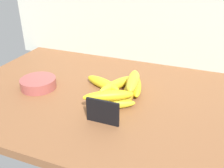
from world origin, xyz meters
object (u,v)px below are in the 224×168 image
at_px(banana_6, 133,81).
at_px(banana_7, 133,81).
at_px(banana_5, 108,96).
at_px(banana_1, 111,104).
at_px(banana_3, 103,83).
at_px(banana_4, 117,84).
at_px(fruit_bowl, 38,83).
at_px(banana_2, 136,85).
at_px(banana_0, 129,91).
at_px(chalkboard_sign, 103,113).

bearing_deg(banana_6, banana_7, -59.07).
bearing_deg(banana_5, banana_6, 67.73).
bearing_deg(banana_6, banana_1, -111.33).
bearing_deg(banana_5, banana_3, 120.03).
bearing_deg(banana_4, banana_1, -78.82).
distance_m(fruit_bowl, banana_1, 0.33).
bearing_deg(banana_6, banana_2, 92.02).
relative_size(banana_0, banana_7, 1.17).
height_order(fruit_bowl, banana_0, banana_0).
bearing_deg(banana_0, fruit_bowl, -169.80).
relative_size(chalkboard_sign, banana_2, 0.60).
bearing_deg(chalkboard_sign, banana_0, 81.92).
bearing_deg(banana_6, fruit_bowl, -168.67).
xyz_separation_m(chalkboard_sign, banana_2, (0.04, 0.25, -0.02)).
bearing_deg(fruit_bowl, banana_1, -6.59).
bearing_deg(banana_2, banana_0, -97.71).
height_order(banana_2, banana_6, banana_6).
xyz_separation_m(banana_3, banana_4, (0.06, 0.02, -0.00)).
distance_m(fruit_bowl, banana_4, 0.32).
distance_m(banana_0, banana_2, 0.06).
bearing_deg(chalkboard_sign, fruit_bowl, 159.50).
distance_m(banana_5, banana_6, 0.13).
bearing_deg(banana_7, banana_0, -153.54).
bearing_deg(chalkboard_sign, banana_4, 98.72).
distance_m(chalkboard_sign, banana_6, 0.21).
height_order(fruit_bowl, banana_4, same).
bearing_deg(banana_7, fruit_bowl, -169.24).
height_order(banana_3, banana_5, banana_5).
bearing_deg(banana_1, banana_6, 68.67).
bearing_deg(chalkboard_sign, banana_6, 79.53).
distance_m(chalkboard_sign, banana_5, 0.08).
xyz_separation_m(banana_1, banana_3, (-0.09, 0.13, 0.00)).
height_order(chalkboard_sign, banana_7, same).
distance_m(banana_1, banana_2, 0.17).
distance_m(banana_2, banana_5, 0.18).
height_order(banana_2, banana_5, banana_5).
relative_size(fruit_bowl, banana_1, 0.82).
height_order(fruit_bowl, banana_2, banana_2).
distance_m(banana_1, banana_3, 0.16).
height_order(banana_1, banana_4, banana_4).
distance_m(banana_1, banana_5, 0.04).
relative_size(banana_0, banana_4, 0.96).
bearing_deg(banana_2, chalkboard_sign, -97.99).
relative_size(fruit_bowl, banana_0, 0.79).
relative_size(banana_3, banana_4, 0.92).
bearing_deg(banana_3, banana_2, 14.55).
height_order(chalkboard_sign, banana_6, banana_6).
bearing_deg(banana_6, banana_4, 155.52).
xyz_separation_m(banana_4, banana_7, (0.08, -0.04, 0.04)).
xyz_separation_m(banana_6, banana_7, (0.00, -0.00, -0.00)).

